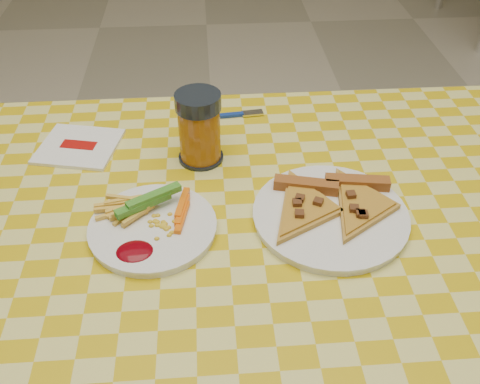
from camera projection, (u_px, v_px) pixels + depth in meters
name	position (u px, v px, depth m)	size (l,w,h in m)	color
table	(228.00, 266.00, 0.89)	(1.28, 0.88, 0.76)	white
plate_left	(153.00, 229.00, 0.85)	(0.20, 0.20, 0.01)	white
plate_right	(330.00, 217.00, 0.87)	(0.25, 0.25, 0.01)	white
fries_veggies	(147.00, 215.00, 0.85)	(0.17, 0.16, 0.04)	#EFAA4C
pizza_slices	(332.00, 203.00, 0.87)	(0.26, 0.23, 0.02)	#B38437
drink_glass	(199.00, 128.00, 0.96)	(0.08, 0.08, 0.14)	black
napkin	(79.00, 146.00, 1.03)	(0.17, 0.16, 0.01)	white
fork	(231.00, 115.00, 1.11)	(0.14, 0.03, 0.01)	navy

